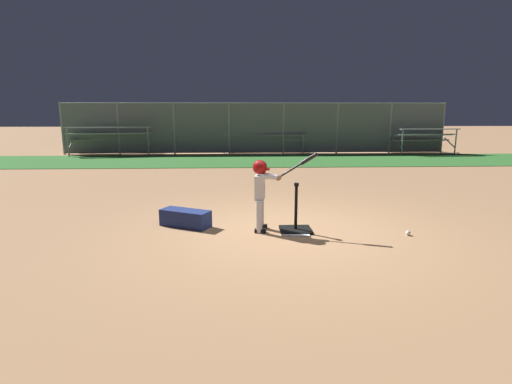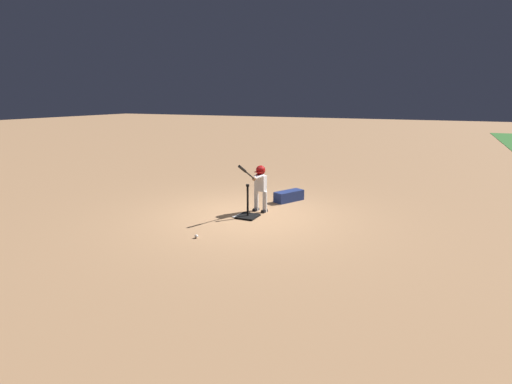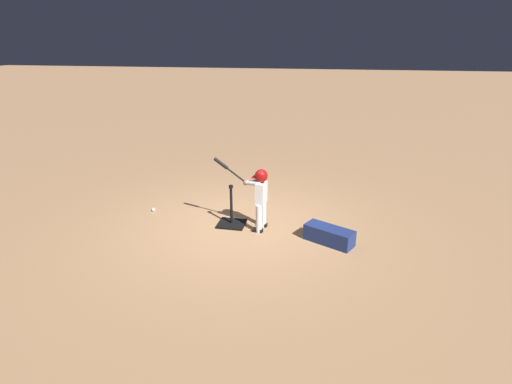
{
  "view_description": "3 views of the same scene",
  "coord_description": "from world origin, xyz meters",
  "px_view_note": "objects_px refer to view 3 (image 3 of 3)",
  "views": [
    {
      "loc": [
        -0.81,
        -6.11,
        1.89
      ],
      "look_at": [
        -0.54,
        -0.02,
        0.65
      ],
      "focal_mm": 28.0,
      "sensor_mm": 36.0,
      "label": 1
    },
    {
      "loc": [
        8.13,
        3.96,
        2.74
      ],
      "look_at": [
        0.03,
        0.19,
        0.61
      ],
      "focal_mm": 28.0,
      "sensor_mm": 36.0,
      "label": 2
    },
    {
      "loc": [
        -1.7,
        6.56,
        3.22
      ],
      "look_at": [
        -0.42,
        0.28,
        0.8
      ],
      "focal_mm": 28.0,
      "sensor_mm": 36.0,
      "label": 3
    }
  ],
  "objects_px": {
    "batting_tee": "(232,220)",
    "batter_child": "(259,191)",
    "equipment_bag": "(329,235)",
    "baseball": "(153,209)"
  },
  "relations": [
    {
      "from": "batting_tee",
      "to": "batter_child",
      "type": "bearing_deg",
      "value": 173.12
    },
    {
      "from": "equipment_bag",
      "to": "baseball",
      "type": "bearing_deg",
      "value": 16.28
    },
    {
      "from": "batter_child",
      "to": "baseball",
      "type": "relative_size",
      "value": 17.28
    },
    {
      "from": "batting_tee",
      "to": "batter_child",
      "type": "distance_m",
      "value": 0.83
    },
    {
      "from": "batter_child",
      "to": "baseball",
      "type": "xyz_separation_m",
      "value": [
        2.25,
        -0.37,
        -0.69
      ]
    },
    {
      "from": "batting_tee",
      "to": "baseball",
      "type": "height_order",
      "value": "batting_tee"
    },
    {
      "from": "batting_tee",
      "to": "batter_child",
      "type": "height_order",
      "value": "batter_child"
    },
    {
      "from": "batter_child",
      "to": "baseball",
      "type": "height_order",
      "value": "batter_child"
    },
    {
      "from": "batter_child",
      "to": "equipment_bag",
      "type": "height_order",
      "value": "batter_child"
    },
    {
      "from": "equipment_bag",
      "to": "batter_child",
      "type": "bearing_deg",
      "value": 13.94
    }
  ]
}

